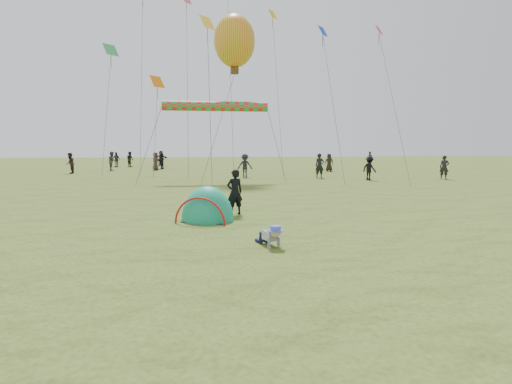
{
  "coord_description": "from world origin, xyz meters",
  "views": [
    {
      "loc": [
        -0.8,
        -9.77,
        2.38
      ],
      "look_at": [
        0.87,
        1.8,
        1.0
      ],
      "focal_mm": 28.0,
      "sensor_mm": 36.0,
      "label": 1
    }
  ],
  "objects": [
    {
      "name": "diamond_kite_2",
      "position": [
        5.88,
        26.36,
        13.84
      ],
      "size": [
        0.94,
        0.94,
        0.77
      ],
      "primitive_type": "plane",
      "rotation": [
        1.05,
        0.0,
        0.79
      ],
      "color": "#D2AF09"
    },
    {
      "name": "crowd_person_0",
      "position": [
        18.78,
        33.91,
        0.82
      ],
      "size": [
        0.67,
        0.51,
        1.65
      ],
      "primitive_type": "imported",
      "rotation": [
        0.0,
        0.0,
        0.22
      ],
      "color": "#28272E",
      "rests_on": "ground"
    },
    {
      "name": "crowd_person_9",
      "position": [
        10.72,
        15.98,
        0.81
      ],
      "size": [
        1.02,
        1.21,
        1.62
      ],
      "primitive_type": "imported",
      "rotation": [
        0.0,
        0.0,
        2.05
      ],
      "color": "black",
      "rests_on": "ground"
    },
    {
      "name": "diamond_kite_0",
      "position": [
        11.59,
        17.12,
        10.19
      ],
      "size": [
        0.75,
        0.75,
        0.61
      ],
      "primitive_type": "plane",
      "rotation": [
        1.05,
        0.0,
        0.79
      ],
      "color": "red"
    },
    {
      "name": "crowd_person_6",
      "position": [
        7.87,
        18.12,
        0.89
      ],
      "size": [
        0.67,
        0.45,
        1.78
      ],
      "primitive_type": "imported",
      "rotation": [
        0.0,
        0.0,
        6.24
      ],
      "color": "black",
      "rests_on": "ground"
    },
    {
      "name": "standing_adult",
      "position": [
        0.41,
        3.74,
        0.78
      ],
      "size": [
        0.65,
        0.53,
        1.55
      ],
      "primitive_type": "imported",
      "rotation": [
        0.0,
        0.0,
        3.45
      ],
      "color": "black",
      "rests_on": "ground"
    },
    {
      "name": "crowd_person_13",
      "position": [
        -8.18,
        35.27,
        0.84
      ],
      "size": [
        1.01,
        1.03,
        1.67
      ],
      "primitive_type": "imported",
      "rotation": [
        0.0,
        0.0,
        2.26
      ],
      "color": "black",
      "rests_on": "ground"
    },
    {
      "name": "rainbow_tube_kite",
      "position": [
        0.36,
        16.81,
        4.89
      ],
      "size": [
        6.83,
        0.64,
        0.64
      ],
      "primitive_type": "cylinder",
      "rotation": [
        0.0,
        1.57,
        0.0
      ],
      "color": "red"
    },
    {
      "name": "crowd_person_8",
      "position": [
        -9.62,
        35.24,
        0.81
      ],
      "size": [
        1.02,
        0.82,
        1.62
      ],
      "primitive_type": "imported",
      "rotation": [
        0.0,
        0.0,
        5.76
      ],
      "color": "#26303A",
      "rests_on": "ground"
    },
    {
      "name": "crowd_person_5",
      "position": [
        -5.07,
        37.35,
        0.87
      ],
      "size": [
        1.69,
        0.88,
        1.74
      ],
      "primitive_type": "imported",
      "rotation": [
        0.0,
        0.0,
        6.04
      ],
      "color": "black",
      "rests_on": "ground"
    },
    {
      "name": "diamond_kite_8",
      "position": [
        -0.19,
        13.49,
        9.15
      ],
      "size": [
        0.94,
        0.94,
        0.77
      ],
      "primitive_type": "plane",
      "rotation": [
        1.05,
        0.0,
        0.79
      ],
      "color": "yellow"
    },
    {
      "name": "diamond_kite_3",
      "position": [
        -7.81,
        25.58,
        10.17
      ],
      "size": [
        1.22,
        1.22,
        0.99
      ],
      "primitive_type": "plane",
      "rotation": [
        1.05,
        0.0,
        0.79
      ],
      "color": "green"
    },
    {
      "name": "crowd_person_1",
      "position": [
        -11.4,
        25.35,
        0.87
      ],
      "size": [
        0.76,
        0.92,
        1.73
      ],
      "primitive_type": "imported",
      "rotation": [
        0.0,
        0.0,
        4.84
      ],
      "color": "black",
      "rests_on": "ground"
    },
    {
      "name": "crowd_person_7",
      "position": [
        -8.78,
        29.14,
        0.89
      ],
      "size": [
        0.83,
        0.98,
        1.77
      ],
      "primitive_type": "imported",
      "rotation": [
        0.0,
        0.0,
        1.77
      ],
      "color": "#463B32",
      "rests_on": "ground"
    },
    {
      "name": "crowd_person_12",
      "position": [
        16.13,
        15.81,
        0.83
      ],
      "size": [
        0.72,
        0.64,
        1.66
      ],
      "primitive_type": "imported",
      "rotation": [
        0.0,
        0.0,
        5.78
      ],
      "color": "black",
      "rests_on": "ground"
    },
    {
      "name": "crowd_person_10",
      "position": [
        -4.82,
        28.92,
        0.85
      ],
      "size": [
        0.84,
        0.98,
        1.69
      ],
      "primitive_type": "imported",
      "rotation": [
        0.0,
        0.0,
        1.14
      ],
      "color": "#372722",
      "rests_on": "ground"
    },
    {
      "name": "balloon_kite",
      "position": [
        1.8,
        18.65,
        9.29
      ],
      "size": [
        2.84,
        2.84,
        3.98
      ],
      "primitive_type": null,
      "color": "yellow"
    },
    {
      "name": "crowd_person_11",
      "position": [
        -4.44,
        30.87,
        0.82
      ],
      "size": [
        0.93,
        1.59,
        1.63
      ],
      "primitive_type": "imported",
      "rotation": [
        0.0,
        0.0,
        4.39
      ],
      "color": "black",
      "rests_on": "ground"
    },
    {
      "name": "crowd_person_3",
      "position": [
        2.6,
        19.6,
        0.86
      ],
      "size": [
        1.16,
        0.73,
        1.72
      ],
      "primitive_type": "imported",
      "rotation": [
        0.0,
        0.0,
        6.2
      ],
      "color": "#20212A",
      "rests_on": "ground"
    },
    {
      "name": "diamond_kite_4",
      "position": [
        7.97,
        18.26,
        10.29
      ],
      "size": [
        0.88,
        0.88,
        0.72
      ],
      "primitive_type": "plane",
      "rotation": [
        1.05,
        0.0,
        0.79
      ],
      "color": "#093EB3"
    },
    {
      "name": "crowd_person_4",
      "position": [
        10.9,
        25.03,
        0.8
      ],
      "size": [
        0.86,
        0.64,
        1.61
      ],
      "primitive_type": "imported",
      "rotation": [
        0.0,
        0.0,
        2.97
      ],
      "color": "black",
      "rests_on": "ground"
    },
    {
      "name": "ground",
      "position": [
        0.0,
        0.0,
        0.0
      ],
      "size": [
        140.0,
        140.0,
        0.0
      ],
      "primitive_type": "plane",
      "color": "#2C4E12"
    },
    {
      "name": "popup_tent",
      "position": [
        -0.54,
        2.76,
        0.0
      ],
      "size": [
        2.12,
        1.96,
        2.2
      ],
      "primitive_type": "ellipsoid",
      "rotation": [
        0.0,
        0.0,
        -0.41
      ],
      "color": "#108C61",
      "rests_on": "ground"
    },
    {
      "name": "crawling_toddler",
      "position": [
        0.87,
        -0.7,
        0.27
      ],
      "size": [
        0.71,
        0.83,
        0.54
      ],
      "primitive_type": null,
      "rotation": [
        0.0,
        0.0,
        0.35
      ],
      "color": "black",
      "rests_on": "ground"
    },
    {
      "name": "diamond_kite_7",
      "position": [
        -4.2,
        26.21,
        7.78
      ],
      "size": [
        1.26,
        1.26,
        1.03
      ],
      "primitive_type": "plane",
      "rotation": [
        1.05,
        0.0,
        0.79
      ],
      "color": "orange"
    }
  ]
}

